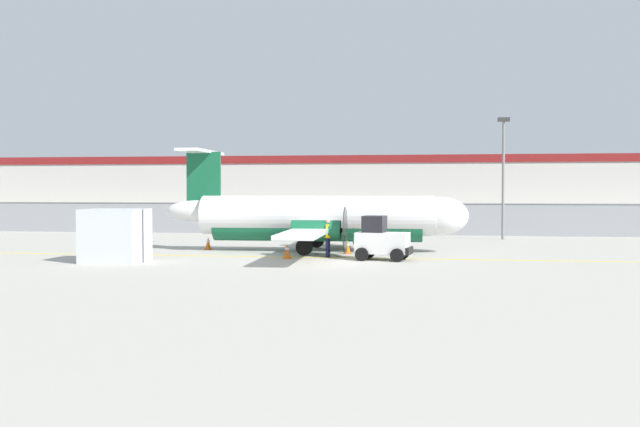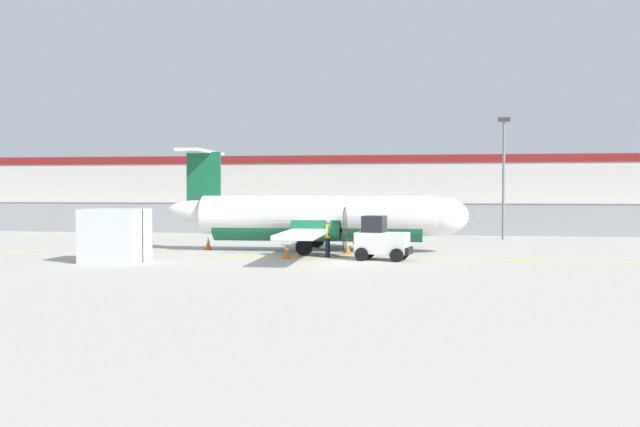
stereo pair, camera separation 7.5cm
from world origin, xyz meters
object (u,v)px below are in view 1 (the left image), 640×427
(ground_crew_worker, at_px, (328,236))
(traffic_cone_far_left, at_px, (208,243))
(commuter_airplane, at_px, (322,218))
(parked_car_1, at_px, (322,216))
(parked_car_3, at_px, (515,215))
(traffic_cone_near_right, at_px, (287,251))
(traffic_cone_far_right, at_px, (306,241))
(apron_light_pole, at_px, (503,167))
(cargo_container, at_px, (115,236))
(traffic_cone_near_left, at_px, (348,247))
(baggage_tug, at_px, (381,240))
(parked_car_0, at_px, (233,213))
(parked_car_2, at_px, (423,213))

(ground_crew_worker, distance_m, traffic_cone_far_left, 7.12)
(commuter_airplane, height_order, parked_car_1, commuter_airplane)
(parked_car_1, distance_m, parked_car_3, 15.97)
(traffic_cone_far_left, bearing_deg, commuter_airplane, -1.74)
(traffic_cone_near_right, distance_m, parked_car_1, 25.66)
(traffic_cone_far_right, xyz_separation_m, apron_light_pole, (10.79, 6.91, 3.99))
(cargo_container, height_order, traffic_cone_far_right, cargo_container)
(cargo_container, distance_m, traffic_cone_near_left, 10.50)
(ground_crew_worker, relative_size, traffic_cone_far_right, 2.66)
(traffic_cone_near_right, height_order, parked_car_1, parked_car_1)
(traffic_cone_near_right, height_order, traffic_cone_far_right, same)
(traffic_cone_near_left, distance_m, apron_light_pole, 14.00)
(parked_car_1, bearing_deg, commuter_airplane, -81.99)
(ground_crew_worker, bearing_deg, baggage_tug, -17.70)
(cargo_container, height_order, parked_car_0, cargo_container)
(parked_car_3, bearing_deg, traffic_cone_near_right, -122.15)
(ground_crew_worker, distance_m, parked_car_1, 24.94)
(traffic_cone_near_right, relative_size, traffic_cone_far_left, 1.00)
(commuter_airplane, distance_m, ground_crew_worker, 2.97)
(parked_car_1, bearing_deg, baggage_tug, -76.58)
(commuter_airplane, height_order, baggage_tug, commuter_airplane)
(traffic_cone_far_right, bearing_deg, parked_car_3, 59.77)
(parked_car_2, relative_size, parked_car_3, 0.97)
(parked_car_0, bearing_deg, apron_light_pole, -41.89)
(parked_car_2, bearing_deg, parked_car_3, -22.44)
(baggage_tug, bearing_deg, traffic_cone_near_right, -171.69)
(traffic_cone_near_left, distance_m, parked_car_1, 23.33)
(ground_crew_worker, xyz_separation_m, cargo_container, (-8.39, -3.45, 0.15))
(parked_car_1, distance_m, parked_car_2, 10.53)
(cargo_container, relative_size, parked_car_3, 0.56)
(traffic_cone_far_left, bearing_deg, ground_crew_worker, -24.98)
(traffic_cone_far_right, relative_size, apron_light_pole, 0.09)
(traffic_cone_far_right, bearing_deg, commuter_airplane, -64.63)
(traffic_cone_near_right, xyz_separation_m, parked_car_0, (-10.63, 29.85, 0.58))
(parked_car_0, distance_m, apron_light_pole, 27.08)
(commuter_airplane, bearing_deg, parked_car_1, 97.11)
(traffic_cone_near_left, height_order, parked_car_2, parked_car_2)
(baggage_tug, distance_m, traffic_cone_far_right, 7.81)
(cargo_container, relative_size, traffic_cone_far_left, 3.81)
(commuter_airplane, distance_m, parked_car_0, 28.61)
(cargo_container, bearing_deg, traffic_cone_near_left, 30.78)
(baggage_tug, bearing_deg, traffic_cone_far_left, 165.16)
(commuter_airplane, distance_m, parked_car_3, 28.64)
(ground_crew_worker, bearing_deg, parked_car_1, 103.43)
(commuter_airplane, bearing_deg, apron_light_pole, 43.94)
(parked_car_2, bearing_deg, ground_crew_worker, -99.26)
(parked_car_0, bearing_deg, traffic_cone_far_right, -70.00)
(traffic_cone_near_left, height_order, apron_light_pole, apron_light_pole)
(traffic_cone_near_right, bearing_deg, parked_car_3, 65.84)
(traffic_cone_far_left, bearing_deg, traffic_cone_near_right, -39.38)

